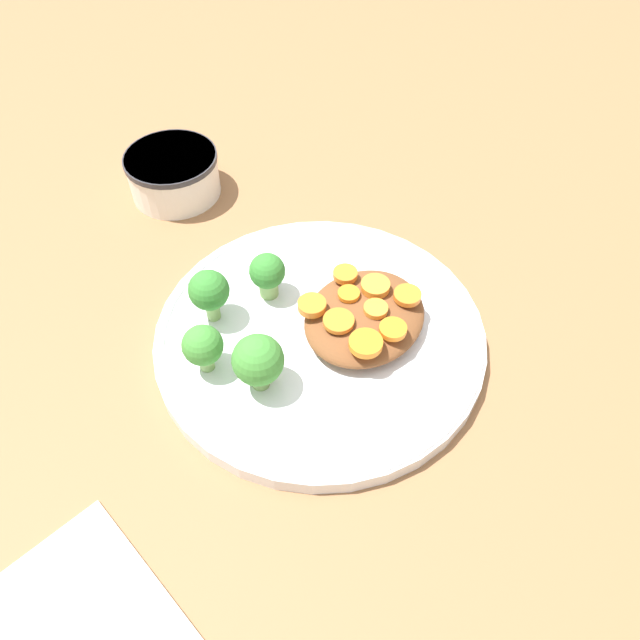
% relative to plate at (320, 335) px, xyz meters
% --- Properties ---
extents(ground_plane, '(4.00, 4.00, 0.00)m').
position_rel_plate_xyz_m(ground_plane, '(0.00, 0.00, -0.01)').
color(ground_plane, '#8C603D').
extents(plate, '(0.29, 0.29, 0.02)m').
position_rel_plate_xyz_m(plate, '(0.00, 0.00, 0.00)').
color(plate, white).
rests_on(plate, ground_plane).
extents(dip_bowl, '(0.10, 0.10, 0.05)m').
position_rel_plate_xyz_m(dip_bowl, '(0.25, -0.08, 0.02)').
color(dip_bowl, white).
rests_on(dip_bowl, ground_plane).
extents(stew_mound, '(0.10, 0.12, 0.02)m').
position_rel_plate_xyz_m(stew_mound, '(-0.03, -0.03, 0.02)').
color(stew_mound, brown).
rests_on(stew_mound, plate).
extents(broccoli_floret_0, '(0.03, 0.03, 0.05)m').
position_rel_plate_xyz_m(broccoli_floret_0, '(0.06, -0.01, 0.03)').
color(broccoli_floret_0, '#7FA85B').
rests_on(broccoli_floret_0, plate).
extents(broccoli_floret_1, '(0.03, 0.03, 0.05)m').
position_rel_plate_xyz_m(broccoli_floret_1, '(0.05, 0.09, 0.03)').
color(broccoli_floret_1, '#7FA85B').
rests_on(broccoli_floret_1, plate).
extents(broccoli_floret_2, '(0.04, 0.04, 0.05)m').
position_rel_plate_xyz_m(broccoli_floret_2, '(0.01, 0.07, 0.04)').
color(broccoli_floret_2, '#759E51').
rests_on(broccoli_floret_2, plate).
extents(broccoli_floret_3, '(0.04, 0.04, 0.05)m').
position_rel_plate_xyz_m(broccoli_floret_3, '(0.09, 0.04, 0.04)').
color(broccoli_floret_3, '#7FA85B').
rests_on(broccoli_floret_3, plate).
extents(carrot_slice_0, '(0.02, 0.02, 0.01)m').
position_rel_plate_xyz_m(carrot_slice_0, '(-0.05, -0.06, 0.03)').
color(carrot_slice_0, orange).
rests_on(carrot_slice_0, stew_mound).
extents(carrot_slice_1, '(0.02, 0.02, 0.01)m').
position_rel_plate_xyz_m(carrot_slice_1, '(0.01, -0.05, 0.03)').
color(carrot_slice_1, orange).
rests_on(carrot_slice_1, stew_mound).
extents(carrot_slice_2, '(0.02, 0.02, 0.00)m').
position_rel_plate_xyz_m(carrot_slice_2, '(-0.04, -0.03, 0.03)').
color(carrot_slice_2, orange).
rests_on(carrot_slice_2, stew_mound).
extents(carrot_slice_3, '(0.03, 0.03, 0.01)m').
position_rel_plate_xyz_m(carrot_slice_3, '(-0.05, 0.01, 0.03)').
color(carrot_slice_3, orange).
rests_on(carrot_slice_3, stew_mound).
extents(carrot_slice_4, '(0.02, 0.02, 0.01)m').
position_rel_plate_xyz_m(carrot_slice_4, '(0.01, -0.00, 0.03)').
color(carrot_slice_4, orange).
rests_on(carrot_slice_4, stew_mound).
extents(carrot_slice_5, '(0.02, 0.02, 0.00)m').
position_rel_plate_xyz_m(carrot_slice_5, '(-0.01, -0.03, 0.03)').
color(carrot_slice_5, orange).
rests_on(carrot_slice_5, stew_mound).
extents(carrot_slice_6, '(0.03, 0.03, 0.00)m').
position_rel_plate_xyz_m(carrot_slice_6, '(-0.02, 0.00, 0.03)').
color(carrot_slice_6, orange).
rests_on(carrot_slice_6, stew_mound).
extents(carrot_slice_7, '(0.03, 0.03, 0.01)m').
position_rel_plate_xyz_m(carrot_slice_7, '(-0.02, -0.05, 0.03)').
color(carrot_slice_7, orange).
rests_on(carrot_slice_7, stew_mound).
extents(carrot_slice_8, '(0.02, 0.02, 0.01)m').
position_rel_plate_xyz_m(carrot_slice_8, '(-0.06, -0.02, 0.03)').
color(carrot_slice_8, orange).
rests_on(carrot_slice_8, stew_mound).
extents(napkin, '(0.16, 0.12, 0.01)m').
position_rel_plate_xyz_m(napkin, '(-0.02, 0.28, -0.01)').
color(napkin, beige).
rests_on(napkin, ground_plane).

